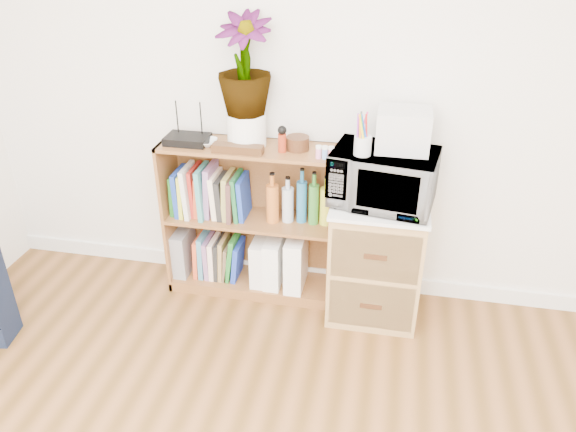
# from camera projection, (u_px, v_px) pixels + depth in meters

# --- Properties ---
(skirting_board) EXTENTS (4.00, 0.02, 0.10)m
(skirting_board) POSITION_uv_depth(u_px,v_px,m) (311.00, 274.00, 3.58)
(skirting_board) COLOR white
(skirting_board) RESTS_ON ground
(bookshelf) EXTENTS (1.00, 0.30, 0.95)m
(bookshelf) POSITION_uv_depth(u_px,v_px,m) (250.00, 221.00, 3.31)
(bookshelf) COLOR brown
(bookshelf) RESTS_ON ground
(wicker_unit) EXTENTS (0.50, 0.45, 0.70)m
(wicker_unit) POSITION_uv_depth(u_px,v_px,m) (376.00, 260.00, 3.18)
(wicker_unit) COLOR #9E7542
(wicker_unit) RESTS_ON ground
(microwave) EXTENTS (0.58, 0.44, 0.29)m
(microwave) POSITION_uv_depth(u_px,v_px,m) (383.00, 178.00, 2.92)
(microwave) COLOR silver
(microwave) RESTS_ON wicker_unit
(pen_cup) EXTENTS (0.09, 0.09, 0.10)m
(pen_cup) POSITION_uv_depth(u_px,v_px,m) (363.00, 146.00, 2.79)
(pen_cup) COLOR silver
(pen_cup) RESTS_ON microwave
(small_appliance) EXTENTS (0.27, 0.22, 0.21)m
(small_appliance) POSITION_uv_depth(u_px,v_px,m) (403.00, 130.00, 2.82)
(small_appliance) COLOR silver
(small_appliance) RESTS_ON microwave
(router) EXTENTS (0.24, 0.16, 0.04)m
(router) POSITION_uv_depth(u_px,v_px,m) (187.00, 139.00, 3.11)
(router) COLOR black
(router) RESTS_ON bookshelf
(white_bowl) EXTENTS (0.13, 0.13, 0.03)m
(white_bowl) POSITION_uv_depth(u_px,v_px,m) (205.00, 142.00, 3.09)
(white_bowl) COLOR white
(white_bowl) RESTS_ON bookshelf
(plant_pot) EXTENTS (0.21, 0.21, 0.18)m
(plant_pot) POSITION_uv_depth(u_px,v_px,m) (247.00, 129.00, 3.06)
(plant_pot) COLOR white
(plant_pot) RESTS_ON bookshelf
(potted_plant) EXTENTS (0.29, 0.29, 0.52)m
(potted_plant) POSITION_uv_depth(u_px,v_px,m) (244.00, 65.00, 2.89)
(potted_plant) COLOR #38742E
(potted_plant) RESTS_ON plant_pot
(trinket_box) EXTENTS (0.28, 0.07, 0.04)m
(trinket_box) POSITION_uv_depth(u_px,v_px,m) (238.00, 149.00, 2.99)
(trinket_box) COLOR #341B0E
(trinket_box) RESTS_ON bookshelf
(kokeshi_doll) EXTENTS (0.04, 0.04, 0.10)m
(kokeshi_doll) POSITION_uv_depth(u_px,v_px,m) (282.00, 143.00, 2.99)
(kokeshi_doll) COLOR maroon
(kokeshi_doll) RESTS_ON bookshelf
(wooden_bowl) EXTENTS (0.12, 0.12, 0.07)m
(wooden_bowl) POSITION_uv_depth(u_px,v_px,m) (298.00, 143.00, 3.03)
(wooden_bowl) COLOR #3C1E10
(wooden_bowl) RESTS_ON bookshelf
(paint_jars) EXTENTS (0.11, 0.04, 0.06)m
(paint_jars) POSITION_uv_depth(u_px,v_px,m) (325.00, 154.00, 2.92)
(paint_jars) COLOR pink
(paint_jars) RESTS_ON bookshelf
(file_box) EXTENTS (0.09, 0.23, 0.29)m
(file_box) POSITION_uv_depth(u_px,v_px,m) (184.00, 251.00, 3.52)
(file_box) COLOR gray
(file_box) RESTS_ON bookshelf
(magazine_holder_left) EXTENTS (0.09, 0.23, 0.29)m
(magazine_holder_left) POSITION_uv_depth(u_px,v_px,m) (261.00, 260.00, 3.42)
(magazine_holder_left) COLOR white
(magazine_holder_left) RESTS_ON bookshelf
(magazine_holder_mid) EXTENTS (0.10, 0.24, 0.30)m
(magazine_holder_mid) POSITION_uv_depth(u_px,v_px,m) (274.00, 260.00, 3.40)
(magazine_holder_mid) COLOR white
(magazine_holder_mid) RESTS_ON bookshelf
(magazine_holder_right) EXTENTS (0.11, 0.27, 0.34)m
(magazine_holder_right) POSITION_uv_depth(u_px,v_px,m) (296.00, 261.00, 3.37)
(magazine_holder_right) COLOR white
(magazine_holder_right) RESTS_ON bookshelf
(cookbooks) EXTENTS (0.45, 0.20, 0.31)m
(cookbooks) POSITION_uv_depth(u_px,v_px,m) (209.00, 193.00, 3.28)
(cookbooks) COLOR #1C661B
(cookbooks) RESTS_ON bookshelf
(liquor_bottles) EXTENTS (0.46, 0.07, 0.32)m
(liquor_bottles) POSITION_uv_depth(u_px,v_px,m) (306.00, 201.00, 3.17)
(liquor_bottles) COLOR #C36524
(liquor_bottles) RESTS_ON bookshelf
(lower_books) EXTENTS (0.30, 0.19, 0.29)m
(lower_books) POSITION_uv_depth(u_px,v_px,m) (219.00, 256.00, 3.48)
(lower_books) COLOR #DF4E27
(lower_books) RESTS_ON bookshelf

